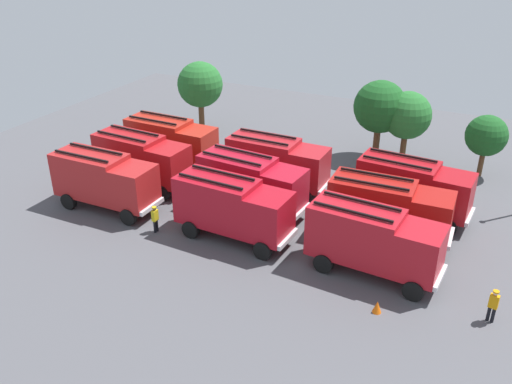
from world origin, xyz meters
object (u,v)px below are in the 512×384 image
(fire_truck_5, at_px, (389,208))
(firefighter_1, at_px, (493,304))
(firefighter_0, at_px, (173,136))
(traffic_cone_0, at_px, (282,167))
(fire_truck_1, at_px, (233,206))
(tree_2, at_px, (407,116))
(tree_3, at_px, (486,136))
(firefighter_2, at_px, (155,218))
(tree_1, at_px, (380,107))
(fire_truck_0, at_px, (104,179))
(fire_truck_7, at_px, (277,161))
(firefighter_3, at_px, (312,166))
(fire_truck_6, at_px, (171,141))
(tree_0, at_px, (200,85))
(traffic_cone_1, at_px, (377,307))
(fire_truck_4, at_px, (251,182))
(fire_truck_3, at_px, (142,158))
(fire_truck_2, at_px, (373,239))
(fire_truck_8, at_px, (413,186))

(fire_truck_5, xyz_separation_m, firefighter_1, (6.34, -5.27, -1.15))
(fire_truck_5, distance_m, firefighter_0, 21.22)
(firefighter_0, relative_size, traffic_cone_0, 2.41)
(fire_truck_1, xyz_separation_m, tree_2, (6.59, 16.17, 1.69))
(firefighter_1, relative_size, tree_3, 0.38)
(firefighter_2, height_order, tree_1, tree_1)
(fire_truck_0, bearing_deg, fire_truck_7, 40.11)
(firefighter_1, xyz_separation_m, tree_3, (-2.26, 17.56, 2.16))
(firefighter_3, bearing_deg, traffic_cone_0, 43.70)
(fire_truck_1, bearing_deg, firefighter_2, -159.77)
(fire_truck_6, relative_size, tree_0, 1.16)
(fire_truck_5, xyz_separation_m, traffic_cone_0, (-9.58, 6.43, -1.81))
(traffic_cone_0, relative_size, traffic_cone_1, 1.06)
(firefighter_0, relative_size, tree_1, 0.26)
(fire_truck_4, height_order, firefighter_0, fire_truck_4)
(fire_truck_3, distance_m, fire_truck_4, 8.77)
(fire_truck_1, bearing_deg, traffic_cone_0, 99.55)
(tree_1, bearing_deg, fire_truck_7, -118.89)
(fire_truck_1, xyz_separation_m, traffic_cone_1, (9.64, -3.15, -1.83))
(firefighter_0, bearing_deg, fire_truck_0, -87.87)
(fire_truck_2, xyz_separation_m, tree_3, (3.98, 16.13, 1.01))
(traffic_cone_0, distance_m, traffic_cone_1, 17.27)
(fire_truck_4, height_order, tree_1, tree_1)
(fire_truck_1, bearing_deg, fire_truck_2, 2.59)
(firefighter_2, height_order, tree_2, tree_2)
(traffic_cone_0, bearing_deg, fire_truck_7, -73.60)
(tree_1, relative_size, traffic_cone_0, 9.23)
(fire_truck_1, distance_m, firefighter_2, 4.97)
(fire_truck_7, height_order, tree_3, tree_3)
(firefighter_2, bearing_deg, tree_3, 48.04)
(tree_0, bearing_deg, firefighter_0, -89.90)
(fire_truck_3, bearing_deg, fire_truck_8, 14.61)
(fire_truck_0, xyz_separation_m, firefighter_0, (-2.27, 11.29, -1.23))
(firefighter_0, xyz_separation_m, firefighter_1, (26.27, -12.45, 0.07))
(fire_truck_5, bearing_deg, firefighter_3, 136.41)
(fire_truck_1, distance_m, fire_truck_8, 11.66)
(fire_truck_2, height_order, tree_0, tree_0)
(firefighter_2, distance_m, tree_1, 19.95)
(firefighter_0, bearing_deg, tree_3, 2.78)
(fire_truck_7, relative_size, firefighter_3, 4.34)
(firefighter_1, bearing_deg, fire_truck_5, 61.08)
(tree_0, distance_m, traffic_cone_1, 28.63)
(fire_truck_8, bearing_deg, firefighter_3, 164.36)
(fire_truck_7, bearing_deg, tree_2, 52.70)
(fire_truck_1, distance_m, tree_0, 19.59)
(fire_truck_5, distance_m, traffic_cone_1, 7.33)
(fire_truck_1, relative_size, traffic_cone_0, 10.60)
(traffic_cone_1, bearing_deg, tree_0, 138.47)
(fire_truck_2, bearing_deg, fire_truck_8, 89.37)
(tree_1, height_order, tree_2, tree_1)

